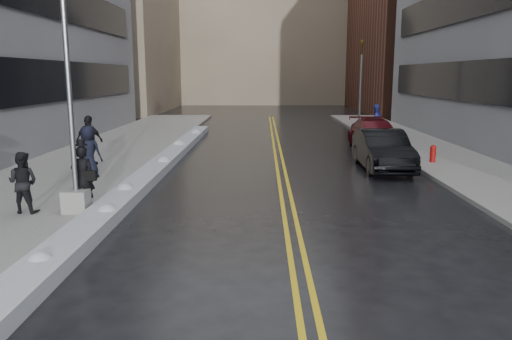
{
  "coord_description": "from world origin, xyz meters",
  "views": [
    {
      "loc": [
        1.76,
        -11.07,
        3.82
      ],
      "look_at": [
        1.57,
        2.07,
        1.3
      ],
      "focal_mm": 35.0,
      "sensor_mm": 36.0,
      "label": 1
    }
  ],
  "objects_px": {
    "pedestrian_fedora": "(83,177)",
    "pedestrian_b": "(23,182)",
    "pedestrian_east": "(375,121)",
    "car_maroon": "(375,135)",
    "pedestrian_d": "(90,140)",
    "lamppost": "(71,124)",
    "car_black": "(383,150)",
    "fire_hydrant": "(433,153)",
    "traffic_signal": "(361,81)",
    "pedestrian_c": "(89,152)"
  },
  "relations": [
    {
      "from": "traffic_signal",
      "to": "pedestrian_d",
      "type": "height_order",
      "value": "traffic_signal"
    },
    {
      "from": "lamppost",
      "to": "fire_hydrant",
      "type": "bearing_deg",
      "value": 33.04
    },
    {
      "from": "traffic_signal",
      "to": "pedestrian_east",
      "type": "xyz_separation_m",
      "value": [
        -0.1,
        -5.47,
        -2.28
      ]
    },
    {
      "from": "fire_hydrant",
      "to": "pedestrian_east",
      "type": "xyz_separation_m",
      "value": [
        -0.6,
        8.53,
        0.57
      ]
    },
    {
      "from": "lamppost",
      "to": "car_maroon",
      "type": "xyz_separation_m",
      "value": [
        10.79,
        12.47,
        -1.75
      ]
    },
    {
      "from": "traffic_signal",
      "to": "pedestrian_b",
      "type": "height_order",
      "value": "traffic_signal"
    },
    {
      "from": "pedestrian_east",
      "to": "car_maroon",
      "type": "height_order",
      "value": "pedestrian_east"
    },
    {
      "from": "pedestrian_east",
      "to": "pedestrian_d",
      "type": "bearing_deg",
      "value": 8.14
    },
    {
      "from": "pedestrian_c",
      "to": "pedestrian_east",
      "type": "height_order",
      "value": "pedestrian_east"
    },
    {
      "from": "pedestrian_fedora",
      "to": "pedestrian_c",
      "type": "xyz_separation_m",
      "value": [
        -1.27,
        4.15,
        0.06
      ]
    },
    {
      "from": "pedestrian_b",
      "to": "car_maroon",
      "type": "distance_m",
      "value": 17.51
    },
    {
      "from": "lamppost",
      "to": "pedestrian_east",
      "type": "relative_size",
      "value": 3.92
    },
    {
      "from": "pedestrian_b",
      "to": "pedestrian_east",
      "type": "bearing_deg",
      "value": -123.29
    },
    {
      "from": "traffic_signal",
      "to": "car_black",
      "type": "relative_size",
      "value": 1.22
    },
    {
      "from": "fire_hydrant",
      "to": "traffic_signal",
      "type": "bearing_deg",
      "value": 92.05
    },
    {
      "from": "pedestrian_b",
      "to": "car_maroon",
      "type": "xyz_separation_m",
      "value": [
        12.16,
        12.59,
        -0.2
      ]
    },
    {
      "from": "lamppost",
      "to": "pedestrian_east",
      "type": "height_order",
      "value": "lamppost"
    },
    {
      "from": "traffic_signal",
      "to": "pedestrian_fedora",
      "type": "xyz_separation_m",
      "value": [
        -11.7,
        -21.71,
        -2.37
      ]
    },
    {
      "from": "lamppost",
      "to": "pedestrian_d",
      "type": "xyz_separation_m",
      "value": [
        -2.03,
        7.05,
        -1.36
      ]
    },
    {
      "from": "car_black",
      "to": "traffic_signal",
      "type": "bearing_deg",
      "value": 83.33
    },
    {
      "from": "pedestrian_c",
      "to": "fire_hydrant",
      "type": "bearing_deg",
      "value": -155.61
    },
    {
      "from": "pedestrian_d",
      "to": "car_black",
      "type": "distance_m",
      "value": 11.96
    },
    {
      "from": "lamppost",
      "to": "car_black",
      "type": "bearing_deg",
      "value": 35.28
    },
    {
      "from": "pedestrian_c",
      "to": "pedestrian_east",
      "type": "distance_m",
      "value": 17.65
    },
    {
      "from": "traffic_signal",
      "to": "car_black",
      "type": "height_order",
      "value": "traffic_signal"
    },
    {
      "from": "pedestrian_c",
      "to": "pedestrian_east",
      "type": "bearing_deg",
      "value": -127.21
    },
    {
      "from": "traffic_signal",
      "to": "pedestrian_c",
      "type": "xyz_separation_m",
      "value": [
        -12.97,
        -17.56,
        -2.31
      ]
    },
    {
      "from": "fire_hydrant",
      "to": "traffic_signal",
      "type": "distance_m",
      "value": 14.3
    },
    {
      "from": "fire_hydrant",
      "to": "pedestrian_b",
      "type": "bearing_deg",
      "value": -149.3
    },
    {
      "from": "pedestrian_fedora",
      "to": "car_black",
      "type": "height_order",
      "value": "pedestrian_fedora"
    },
    {
      "from": "fire_hydrant",
      "to": "pedestrian_c",
      "type": "distance_m",
      "value": 13.94
    },
    {
      "from": "traffic_signal",
      "to": "car_maroon",
      "type": "relative_size",
      "value": 1.11
    },
    {
      "from": "pedestrian_d",
      "to": "car_maroon",
      "type": "distance_m",
      "value": 13.93
    },
    {
      "from": "car_maroon",
      "to": "traffic_signal",
      "type": "bearing_deg",
      "value": 84.92
    },
    {
      "from": "pedestrian_b",
      "to": "car_black",
      "type": "xyz_separation_m",
      "value": [
        11.3,
        7.14,
        -0.17
      ]
    },
    {
      "from": "fire_hydrant",
      "to": "pedestrian_c",
      "type": "relative_size",
      "value": 0.39
    },
    {
      "from": "pedestrian_fedora",
      "to": "pedestrian_b",
      "type": "height_order",
      "value": "pedestrian_fedora"
    },
    {
      "from": "traffic_signal",
      "to": "pedestrian_fedora",
      "type": "distance_m",
      "value": 24.77
    },
    {
      "from": "pedestrian_east",
      "to": "pedestrian_fedora",
      "type": "bearing_deg",
      "value": 27.97
    },
    {
      "from": "pedestrian_fedora",
      "to": "pedestrian_d",
      "type": "xyz_separation_m",
      "value": [
        -2.13,
        6.75,
        0.14
      ]
    },
    {
      "from": "fire_hydrant",
      "to": "traffic_signal",
      "type": "relative_size",
      "value": 0.12
    },
    {
      "from": "lamppost",
      "to": "pedestrian_c",
      "type": "xyz_separation_m",
      "value": [
        -1.17,
        4.44,
        -1.44
      ]
    },
    {
      "from": "car_black",
      "to": "pedestrian_fedora",
      "type": "bearing_deg",
      "value": -145.13
    },
    {
      "from": "pedestrian_fedora",
      "to": "car_maroon",
      "type": "relative_size",
      "value": 0.33
    },
    {
      "from": "lamppost",
      "to": "pedestrian_c",
      "type": "bearing_deg",
      "value": 104.76
    },
    {
      "from": "pedestrian_b",
      "to": "car_maroon",
      "type": "bearing_deg",
      "value": -129.15
    },
    {
      "from": "pedestrian_c",
      "to": "lamppost",
      "type": "bearing_deg",
      "value": 114.35
    },
    {
      "from": "lamppost",
      "to": "fire_hydrant",
      "type": "distance_m",
      "value": 14.81
    },
    {
      "from": "lamppost",
      "to": "pedestrian_b",
      "type": "bearing_deg",
      "value": -175.03
    },
    {
      "from": "pedestrian_d",
      "to": "car_maroon",
      "type": "relative_size",
      "value": 0.38
    }
  ]
}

